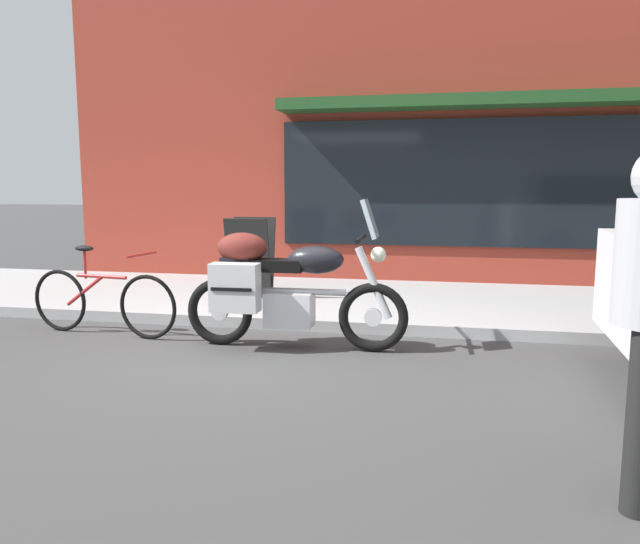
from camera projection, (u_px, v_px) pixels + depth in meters
ground_plane at (240, 356)px, 5.46m from camera, size 80.00×80.00×0.00m
touring_motorcycle at (280, 285)px, 5.62m from camera, size 2.11×0.70×1.40m
parked_bicycle at (102, 300)px, 6.18m from camera, size 1.72×0.48×0.91m
sandwich_board_sign at (251, 257)px, 7.62m from camera, size 0.55×0.42×1.00m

